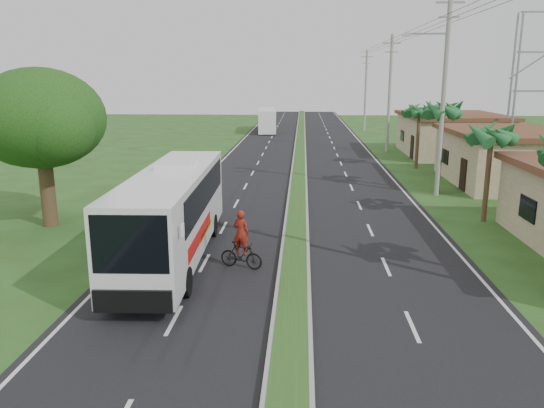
{
  "coord_description": "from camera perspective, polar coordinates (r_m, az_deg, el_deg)",
  "views": [
    {
      "loc": [
        0.25,
        -14.31,
        7.04
      ],
      "look_at": [
        -1.01,
        7.59,
        1.8
      ],
      "focal_mm": 35.0,
      "sensor_mm": 36.0,
      "label": 1
    }
  ],
  "objects": [
    {
      "name": "palm_verge_b",
      "position": [
        27.99,
        22.54,
        6.92
      ],
      "size": [
        2.4,
        2.4,
        5.05
      ],
      "color": "#473321",
      "rests_on": "ground"
    },
    {
      "name": "palm_verge_d",
      "position": [
        43.34,
        15.58,
        9.65
      ],
      "size": [
        2.4,
        2.4,
        5.25
      ],
      "color": "#473321",
      "rests_on": "ground"
    },
    {
      "name": "palm_verge_c",
      "position": [
        34.45,
        17.93,
        9.6
      ],
      "size": [
        2.4,
        2.4,
        5.85
      ],
      "color": "#473321",
      "rests_on": "ground"
    },
    {
      "name": "shop_mid",
      "position": [
        39.17,
        23.91,
        4.68
      ],
      "size": [
        7.6,
        10.6,
        3.67
      ],
      "color": "tan",
      "rests_on": "ground"
    },
    {
      "name": "ground",
      "position": [
        15.95,
        2.12,
        -12.76
      ],
      "size": [
        180.0,
        180.0,
        0.0
      ],
      "primitive_type": "plane",
      "color": "#2A4419",
      "rests_on": "ground"
    },
    {
      "name": "coach_bus_far",
      "position": [
        71.65,
        -0.56,
        9.14
      ],
      "size": [
        2.98,
        10.33,
        2.97
      ],
      "rotation": [
        0.0,
        0.0,
        0.08
      ],
      "color": "white",
      "rests_on": "ground"
    },
    {
      "name": "shade_tree",
      "position": [
        27.37,
        -23.81,
        8.09
      ],
      "size": [
        6.3,
        6.0,
        7.54
      ],
      "color": "#473321",
      "rests_on": "ground"
    },
    {
      "name": "utility_pole_b",
      "position": [
        33.35,
        17.95,
        11.45
      ],
      "size": [
        3.2,
        0.28,
        12.0
      ],
      "color": "gray",
      "rests_on": "ground"
    },
    {
      "name": "shop_far",
      "position": [
        52.41,
        18.65,
        7.14
      ],
      "size": [
        8.6,
        11.6,
        3.82
      ],
      "color": "tan",
      "rests_on": "ground"
    },
    {
      "name": "motorcyclist",
      "position": [
        19.98,
        -3.34,
        -4.71
      ],
      "size": [
        1.77,
        0.98,
        2.28
      ],
      "rotation": [
        0.0,
        0.0,
        -0.31
      ],
      "color": "black",
      "rests_on": "ground"
    },
    {
      "name": "lane_edge_left",
      "position": [
        35.71,
        -7.99,
        1.93
      ],
      "size": [
        0.12,
        160.0,
        0.01
      ],
      "primitive_type": "cube",
      "color": "silver",
      "rests_on": "ground"
    },
    {
      "name": "coach_bus_main",
      "position": [
        21.07,
        -10.58,
        -0.39
      ],
      "size": [
        2.86,
        11.83,
        3.8
      ],
      "rotation": [
        0.0,
        0.0,
        0.03
      ],
      "color": "white",
      "rests_on": "ground"
    },
    {
      "name": "utility_pole_c",
      "position": [
        52.98,
        12.53,
        11.64
      ],
      "size": [
        1.6,
        0.28,
        11.0
      ],
      "color": "gray",
      "rests_on": "ground"
    },
    {
      "name": "utility_pole_d",
      "position": [
        72.8,
        10.04,
        11.96
      ],
      "size": [
        1.6,
        0.28,
        10.5
      ],
      "color": "gray",
      "rests_on": "ground"
    },
    {
      "name": "median_strip",
      "position": [
        35.01,
        2.83,
        1.99
      ],
      "size": [
        1.2,
        160.0,
        0.18
      ],
      "color": "gray",
      "rests_on": "ground"
    },
    {
      "name": "lane_edge_right",
      "position": [
        35.62,
        13.68,
        1.65
      ],
      "size": [
        0.12,
        160.0,
        0.01
      ],
      "primitive_type": "cube",
      "color": "silver",
      "rests_on": "ground"
    },
    {
      "name": "road_asphalt",
      "position": [
        35.03,
        2.83,
        1.84
      ],
      "size": [
        14.0,
        160.0,
        0.02
      ],
      "primitive_type": "cube",
      "color": "black",
      "rests_on": "ground"
    }
  ]
}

